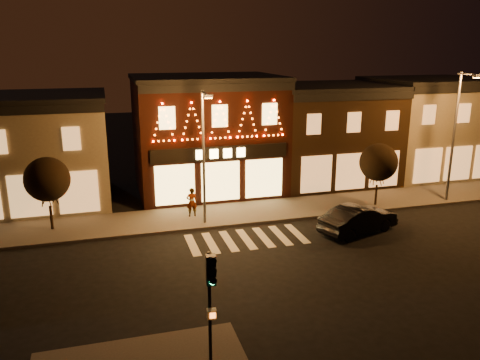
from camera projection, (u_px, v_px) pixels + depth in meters
name	position (u px, v px, depth m)	size (l,w,h in m)	color
ground	(270.00, 271.00, 22.68)	(120.00, 120.00, 0.00)	black
sidewalk_far	(258.00, 211.00, 30.61)	(44.00, 4.00, 0.15)	#47423D
building_left	(12.00, 151.00, 31.26)	(12.20, 8.28, 7.30)	#7E725A
building_pulp	(207.00, 134.00, 34.52)	(10.20, 8.34, 8.30)	black
building_right_a	(327.00, 133.00, 37.14)	(9.20, 8.28, 7.50)	#352212
building_right_b	(427.00, 126.00, 39.46)	(9.20, 8.28, 7.80)	#7E725A
traffic_signal_near	(211.00, 291.00, 14.54)	(0.32, 0.43, 4.15)	black
streetlamp_mid	(204.00, 148.00, 27.07)	(0.48, 1.76, 7.73)	#59595E
streetlamp_right	(457.00, 127.00, 31.12)	(0.64, 1.96, 8.55)	#59595E
tree_left	(47.00, 179.00, 26.71)	(2.51, 2.51, 4.20)	black
tree_right	(379.00, 162.00, 30.96)	(2.45, 2.45, 4.09)	black
dark_sedan	(358.00, 219.00, 27.12)	(1.69, 4.86, 1.60)	black
pedestrian	(192.00, 202.00, 29.31)	(0.66, 0.43, 1.81)	gray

